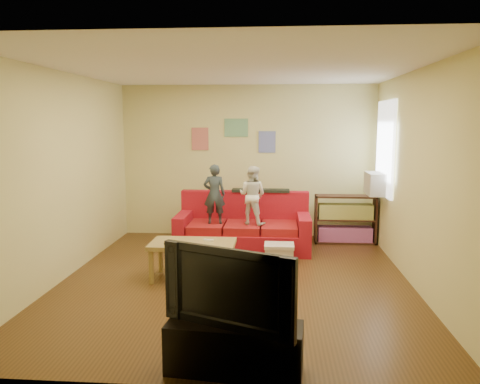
# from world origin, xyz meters

# --- Properties ---
(room_shell) EXTENTS (4.52, 5.02, 2.72)m
(room_shell) POSITION_xyz_m (0.00, 0.00, 1.35)
(room_shell) COLOR #543618
(room_shell) RESTS_ON ground
(sofa) EXTENTS (2.13, 0.98, 0.94)m
(sofa) POSITION_xyz_m (-0.00, 1.57, 0.31)
(sofa) COLOR #A91322
(sofa) RESTS_ON ground
(child_a) EXTENTS (0.36, 0.25, 0.95)m
(child_a) POSITION_xyz_m (-0.45, 1.40, 0.92)
(child_a) COLOR #2B363E
(child_a) RESTS_ON sofa
(child_b) EXTENTS (0.55, 0.50, 0.93)m
(child_b) POSITION_xyz_m (0.15, 1.40, 0.91)
(child_b) COLOR white
(child_b) RESTS_ON sofa
(coffee_table) EXTENTS (1.10, 0.61, 0.50)m
(coffee_table) POSITION_xyz_m (-0.56, 0.03, 0.43)
(coffee_table) COLOR #9E864A
(coffee_table) RESTS_ON ground
(remote) EXTENTS (0.20, 0.14, 0.02)m
(remote) POSITION_xyz_m (-0.81, -0.09, 0.51)
(remote) COLOR black
(remote) RESTS_ON coffee_table
(game_controller) EXTENTS (0.14, 0.06, 0.03)m
(game_controller) POSITION_xyz_m (-0.36, 0.08, 0.51)
(game_controller) COLOR white
(game_controller) RESTS_ON coffee_table
(bookshelf) EXTENTS (1.02, 0.31, 0.82)m
(bookshelf) POSITION_xyz_m (1.70, 2.08, 0.37)
(bookshelf) COLOR #381F14
(bookshelf) RESTS_ON ground
(window) EXTENTS (0.04, 1.08, 1.48)m
(window) POSITION_xyz_m (2.22, 1.65, 1.64)
(window) COLOR white
(window) RESTS_ON room_shell
(ac_unit) EXTENTS (0.28, 0.55, 0.35)m
(ac_unit) POSITION_xyz_m (2.10, 1.65, 1.08)
(ac_unit) COLOR #B7B2A3
(ac_unit) RESTS_ON window
(artwork_left) EXTENTS (0.30, 0.01, 0.40)m
(artwork_left) POSITION_xyz_m (-0.85, 2.48, 1.75)
(artwork_left) COLOR #D87266
(artwork_left) RESTS_ON room_shell
(artwork_center) EXTENTS (0.42, 0.01, 0.32)m
(artwork_center) POSITION_xyz_m (-0.20, 2.48, 1.95)
(artwork_center) COLOR #72B27F
(artwork_center) RESTS_ON room_shell
(artwork_right) EXTENTS (0.30, 0.01, 0.38)m
(artwork_right) POSITION_xyz_m (0.35, 2.48, 1.70)
(artwork_right) COLOR #727FCC
(artwork_right) RESTS_ON room_shell
(file_box) EXTENTS (0.43, 0.33, 0.30)m
(file_box) POSITION_xyz_m (0.57, 0.78, 0.15)
(file_box) COLOR beige
(file_box) RESTS_ON ground
(tv_stand) EXTENTS (1.15, 0.48, 0.42)m
(tv_stand) POSITION_xyz_m (0.19, -2.25, 0.21)
(tv_stand) COLOR black
(tv_stand) RESTS_ON ground
(television) EXTENTS (1.12, 0.59, 0.66)m
(television) POSITION_xyz_m (0.19, -2.25, 0.75)
(television) COLOR black
(television) RESTS_ON tv_stand
(tissue) EXTENTS (0.11, 0.11, 0.11)m
(tissue) POSITION_xyz_m (0.46, 0.91, 0.05)
(tissue) COLOR silver
(tissue) RESTS_ON ground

